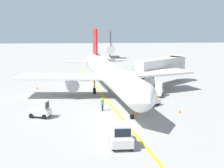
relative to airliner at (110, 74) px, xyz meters
name	(u,v)px	position (x,y,z in m)	size (l,w,h in m)	color
ground_plane	(115,122)	(-0.25, -12.89, -3.42)	(300.00, 300.00, 0.00)	gray
taxi_line_yellow	(114,109)	(0.08, -7.89, -3.41)	(0.30, 80.00, 0.01)	yellow
airliner	(110,74)	(0.00, 0.00, 0.00)	(28.29, 35.28, 10.10)	white
jet_bridge	(164,65)	(10.51, 8.22, 0.12)	(11.39, 10.12, 4.85)	beige
pushback_tug	(121,135)	(-0.26, -19.41, -2.42)	(1.91, 3.61, 2.20)	silver
baggage_tug_near_wing	(158,90)	(7.44, -1.18, -2.49)	(2.08, 2.71, 2.10)	silver
baggage_tug_by_cargo_door	(41,110)	(-8.85, -10.57, -2.49)	(2.68, 1.96, 2.10)	silver
belt_loader_forward_hold	(148,101)	(4.65, -6.90, -2.64)	(4.58, 4.24, 2.59)	silver
ground_crew_marshaller	(102,104)	(-1.50, -8.31, -2.51)	(0.36, 0.24, 1.70)	#26262D
safety_cone_nose_left	(180,111)	(8.10, -9.94, -3.20)	(0.36, 0.36, 0.44)	orange
safety_cone_nose_right	(136,113)	(2.55, -10.45, -3.20)	(0.36, 0.36, 0.44)	orange
safety_cone_wingtip_left	(147,90)	(6.37, 2.50, -3.20)	(0.36, 0.36, 0.44)	orange
safety_cone_wingtip_right	(162,87)	(9.44, 4.69, -3.20)	(0.36, 0.36, 0.44)	orange
safety_cone_tail_area	(37,88)	(-12.18, 5.41, -3.20)	(0.36, 0.36, 0.44)	orange
distant_aircraft_far_left	(110,48)	(3.64, 54.75, -0.20)	(3.00, 10.10, 8.80)	silver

